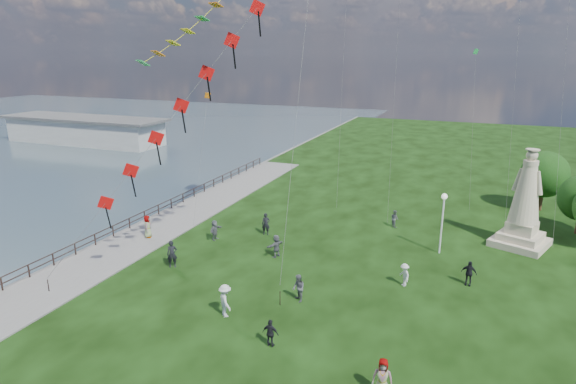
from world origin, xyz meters
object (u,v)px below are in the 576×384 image
at_px(person_2, 225,301).
at_px(person_10, 148,228).
at_px(person_3, 271,333).
at_px(person_1, 298,288).
at_px(person_4, 382,378).
at_px(person_7, 395,219).
at_px(person_9, 469,273).
at_px(person_8, 404,275).
at_px(lamppost, 443,211).
at_px(pier_pavilion, 84,130).
at_px(statue, 524,210).
at_px(person_11, 276,246).
at_px(person_6, 266,224).
at_px(person_5, 215,230).
at_px(person_0, 172,254).

relative_size(person_2, person_10, 1.06).
bearing_deg(person_3, person_1, -83.89).
relative_size(person_4, person_7, 1.22).
bearing_deg(person_9, person_2, -137.50).
distance_m(person_1, person_8, 7.13).
height_order(person_7, person_9, person_9).
xyz_separation_m(lamppost, person_1, (-7.24, -10.73, -2.50)).
relative_size(person_3, person_10, 0.83).
bearing_deg(pier_pavilion, statue, -19.57).
bearing_deg(pier_pavilion, lamppost, -24.36).
distance_m(person_2, person_9, 15.66).
height_order(pier_pavilion, person_1, pier_pavilion).
relative_size(person_8, person_9, 0.91).
bearing_deg(person_11, person_2, 24.81).
bearing_deg(statue, lamppost, -124.93).
height_order(pier_pavilion, person_6, pier_pavilion).
xyz_separation_m(person_5, person_9, (19.15, -0.75, 0.01)).
bearing_deg(lamppost, person_8, -104.63).
distance_m(lamppost, person_1, 13.18).
distance_m(person_3, person_4, 6.19).
bearing_deg(person_5, person_0, -179.71).
relative_size(person_6, person_9, 1.11).
bearing_deg(person_6, person_10, -173.15).
bearing_deg(lamppost, person_10, -165.64).
relative_size(person_1, person_7, 1.15).
xyz_separation_m(person_0, person_1, (9.89, -1.24, -0.11)).
bearing_deg(person_8, person_10, -128.52).
xyz_separation_m(person_0, person_11, (6.05, 4.31, -0.11)).
relative_size(statue, person_9, 4.59).
relative_size(person_5, person_7, 1.10).
height_order(person_1, person_5, person_1).
distance_m(statue, person_10, 29.45).
relative_size(person_1, person_6, 0.93).
height_order(person_0, person_1, person_0).
relative_size(person_6, person_10, 1.01).
bearing_deg(person_8, person_6, -149.11).
distance_m(person_2, person_10, 14.25).
bearing_deg(person_0, person_11, 0.10).
bearing_deg(person_1, person_2, -88.36).
bearing_deg(person_1, person_10, -151.23).
distance_m(person_6, person_8, 12.96).
bearing_deg(person_1, person_4, 2.08).
distance_m(person_6, person_11, 4.58).
height_order(person_6, person_7, person_6).
bearing_deg(person_3, person_5, -47.10).
distance_m(person_7, person_10, 20.65).
bearing_deg(pier_pavilion, person_2, -39.50).
height_order(person_7, person_8, person_8).
bearing_deg(person_8, person_5, -135.63).
xyz_separation_m(person_5, person_8, (15.32, -2.40, -0.06)).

